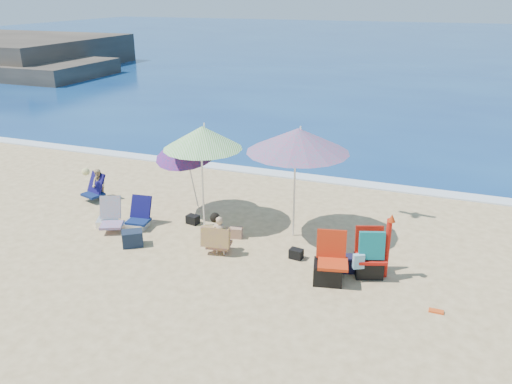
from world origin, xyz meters
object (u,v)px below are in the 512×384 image
(umbrella_turquoise, at_px, (298,140))
(chair_navy, at_px, (138,220))
(camp_chair_left, at_px, (329,267))
(person_left, at_px, (97,185))
(furled_umbrella, at_px, (388,243))
(camp_chair_right, at_px, (369,259))
(person_center, at_px, (218,236))
(chair_rainbow, at_px, (110,219))
(umbrella_blue, at_px, (185,147))
(umbrella_striped, at_px, (202,138))

(umbrella_turquoise, bearing_deg, chair_navy, -166.53)
(camp_chair_left, bearing_deg, person_left, 163.93)
(chair_navy, bearing_deg, camp_chair_left, -9.71)
(furled_umbrella, xyz_separation_m, camp_chair_left, (-0.92, -0.50, -0.41))
(chair_navy, relative_size, camp_chair_right, 0.70)
(furled_umbrella, height_order, person_center, furled_umbrella)
(chair_rainbow, relative_size, person_left, 1.03)
(camp_chair_right, distance_m, person_left, 6.92)
(umbrella_turquoise, xyz_separation_m, chair_navy, (-3.32, -0.80, -1.89))
(chair_rainbow, bearing_deg, umbrella_turquoise, 13.84)
(umbrella_blue, distance_m, furled_umbrella, 4.90)
(furled_umbrella, relative_size, person_center, 1.52)
(umbrella_blue, xyz_separation_m, chair_rainbow, (-1.28, -1.25, -1.41))
(person_left, bearing_deg, umbrella_striped, -5.76)
(person_center, distance_m, person_left, 4.22)
(chair_navy, relative_size, person_left, 0.76)
(camp_chair_right, bearing_deg, umbrella_blue, 162.35)
(furled_umbrella, relative_size, chair_rainbow, 1.41)
(chair_navy, height_order, camp_chair_left, camp_chair_left)
(umbrella_striped, bearing_deg, chair_rainbow, -154.72)
(umbrella_turquoise, relative_size, umbrella_striped, 1.06)
(chair_navy, bearing_deg, person_center, -13.46)
(umbrella_turquoise, bearing_deg, camp_chair_right, -33.08)
(umbrella_blue, height_order, person_left, umbrella_blue)
(umbrella_striped, distance_m, chair_navy, 2.30)
(furled_umbrella, bearing_deg, umbrella_blue, 164.07)
(camp_chair_left, xyz_separation_m, person_left, (-6.17, 1.78, 0.12))
(umbrella_striped, relative_size, person_left, 2.61)
(umbrella_striped, distance_m, umbrella_blue, 0.79)
(umbrella_blue, relative_size, chair_navy, 2.99)
(umbrella_striped, bearing_deg, person_left, 174.24)
(chair_navy, bearing_deg, umbrella_turquoise, 13.47)
(person_center, xyz_separation_m, person_left, (-3.93, 1.54, -0.01))
(umbrella_blue, distance_m, camp_chair_left, 4.34)
(umbrella_turquoise, height_order, person_center, umbrella_turquoise)
(chair_navy, distance_m, chair_rainbow, 0.63)
(umbrella_blue, bearing_deg, umbrella_striped, -30.56)
(chair_rainbow, distance_m, person_center, 2.78)
(chair_navy, xyz_separation_m, person_left, (-1.78, 1.03, 0.22))
(camp_chair_right, bearing_deg, chair_navy, 176.53)
(umbrella_turquoise, distance_m, camp_chair_left, 2.60)
(umbrella_blue, bearing_deg, furled_umbrella, -15.93)
(umbrella_blue, distance_m, chair_navy, 1.90)
(person_center, height_order, person_left, person_left)
(camp_chair_right, relative_size, person_center, 1.13)
(chair_navy, xyz_separation_m, chair_rainbow, (-0.60, -0.17, -0.00))
(chair_rainbow, distance_m, person_left, 1.69)
(person_center, bearing_deg, camp_chair_left, -6.02)
(umbrella_turquoise, bearing_deg, umbrella_striped, -177.82)
(chair_rainbow, relative_size, person_center, 1.08)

